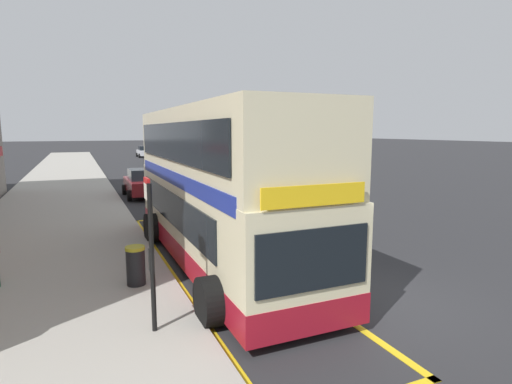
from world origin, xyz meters
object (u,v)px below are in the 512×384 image
Objects in this scene: bus_stop_sign at (151,243)px; parked_car_white_ahead at (145,152)px; double_decker_bus at (217,192)px; parked_car_teal_distant at (162,158)px; parked_car_maroon_far at (143,183)px; litter_bin at (136,265)px; parked_car_navy_kerbside at (170,154)px.

bus_stop_sign is 54.02m from parked_car_white_ahead.
parked_car_teal_distant is (5.05, 35.03, -1.26)m from double_decker_bus.
parked_car_maroon_far is (-0.19, 13.06, -1.26)m from double_decker_bus.
parked_car_maroon_far is at bearing 80.93° from litter_bin.
parked_car_maroon_far is (-5.23, -21.96, 0.00)m from parked_car_teal_distant.
parked_car_navy_kerbside is (2.30, 6.45, 0.00)m from parked_car_teal_distant.
parked_car_maroon_far and parked_car_white_ahead have the same top height.
double_decker_bus is 3.74× the size of bus_stop_sign.
parked_car_white_ahead is (-1.93, 8.26, 0.00)m from parked_car_navy_kerbside.
parked_car_teal_distant reaches higher than litter_bin.
double_decker_bus is 2.50× the size of parked_car_navy_kerbside.
bus_stop_sign is at bearing -90.04° from litter_bin.
litter_bin is at bearing 89.96° from bus_stop_sign.
litter_bin is at bearing -100.15° from parked_car_maroon_far.
parked_car_navy_kerbside is at bearing 77.72° from bus_stop_sign.
parked_car_teal_distant is at bearing 86.41° from parked_car_white_ahead.
parked_car_teal_distant is at bearing -111.81° from parked_car_navy_kerbside.
parked_car_maroon_far is 4.47× the size of litter_bin.
parked_car_teal_distant is 4.47× the size of litter_bin.
bus_stop_sign is 16.95m from parked_car_maroon_far.
bus_stop_sign is 2.68m from litter_bin.
parked_car_navy_kerbside and parked_car_maroon_far have the same top height.
double_decker_bus is 42.14m from parked_car_navy_kerbside.
parked_car_teal_distant is at bearing 79.00° from bus_stop_sign.
litter_bin is (-7.90, -51.02, -0.19)m from parked_car_white_ahead.
bus_stop_sign is 2.99× the size of litter_bin.
parked_car_teal_distant and parked_car_maroon_far have the same top height.
double_decker_bus reaches higher than parked_car_maroon_far.
double_decker_bus is 2.50× the size of parked_car_white_ahead.
parked_car_white_ahead is at bearing 81.59° from bus_stop_sign.
double_decker_bus is 35.41m from parked_car_teal_distant.
bus_stop_sign is at bearing -123.80° from double_decker_bus.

